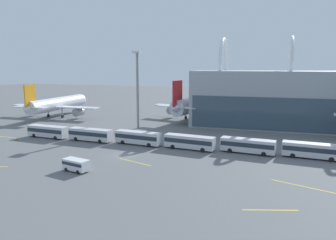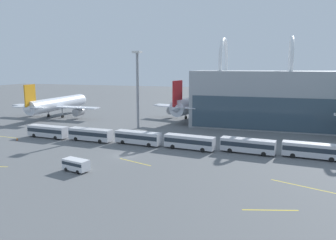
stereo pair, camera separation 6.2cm
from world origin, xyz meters
name	(u,v)px [view 1 (the left image)]	position (x,y,z in m)	size (l,w,h in m)	color
ground_plane	(125,156)	(0.00, 0.00, 0.00)	(440.00, 440.00, 0.00)	slate
airliner_at_gate_near	(56,104)	(-45.75, 39.34, 4.73)	(34.51, 35.31, 12.59)	silver
airliner_at_gate_far	(196,105)	(3.68, 49.91, 5.25)	(31.68, 34.25, 14.03)	silver
shuttle_bus_0	(48,131)	(-26.45, 9.59, 1.85)	(11.64, 3.64, 3.13)	silver
shuttle_bus_1	(90,134)	(-13.76, 9.50, 1.85)	(11.61, 3.49, 3.13)	silver
shuttle_bus_2	(138,137)	(-1.07, 9.80, 1.85)	(11.68, 4.00, 3.13)	silver
shuttle_bus_3	(189,141)	(11.62, 9.25, 1.85)	(11.68, 4.01, 3.13)	silver
shuttle_bus_4	(248,145)	(24.31, 9.83, 1.85)	(11.67, 3.92, 3.13)	silver
shuttle_bus_5	(312,150)	(37.00, 9.70, 1.85)	(11.65, 3.73, 3.13)	silver
service_van_foreground	(76,164)	(-3.78, -11.95, 1.29)	(5.29, 3.16, 2.17)	silver
floodlight_mast	(138,84)	(-9.16, 28.84, 13.38)	(2.36, 2.36, 22.74)	gray
lane_stripe_1	(3,137)	(-38.70, 6.98, 0.00)	(11.23, 0.25, 0.01)	yellow
lane_stripe_2	(270,210)	(29.37, -18.00, 0.00)	(7.31, 0.25, 0.01)	yellow
lane_stripe_3	(304,186)	(34.20, -7.57, 0.00)	(10.30, 0.25, 0.01)	yellow
lane_stripe_4	(135,162)	(3.94, -3.58, 0.00)	(8.19, 0.25, 0.01)	yellow
traffic_cone_1	(17,139)	(-31.83, 4.55, 0.34)	(0.56, 0.56, 0.70)	black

